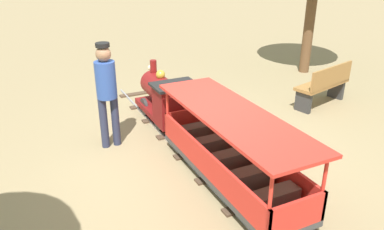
{
  "coord_description": "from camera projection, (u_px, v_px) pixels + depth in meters",
  "views": [
    {
      "loc": [
        -2.27,
        -4.37,
        2.8
      ],
      "look_at": [
        0.0,
        0.29,
        0.55
      ],
      "focal_mm": 35.42,
      "sensor_mm": 36.0,
      "label": 1
    }
  ],
  "objects": [
    {
      "name": "ground_plane",
      "position": [
        201.0,
        156.0,
        5.63
      ],
      "size": [
        60.0,
        60.0,
        0.0
      ],
      "primitive_type": "plane",
      "color": "#8C7A56"
    },
    {
      "name": "track",
      "position": [
        198.0,
        152.0,
        5.7
      ],
      "size": [
        0.76,
        6.4,
        0.04
      ],
      "color": "gray",
      "rests_on": "ground_plane"
    },
    {
      "name": "locomotive",
      "position": [
        167.0,
        98.0,
        6.5
      ],
      "size": [
        0.72,
        1.44,
        0.96
      ],
      "color": "maroon",
      "rests_on": "ground_plane"
    },
    {
      "name": "passenger_car",
      "position": [
        230.0,
        155.0,
        4.79
      ],
      "size": [
        0.82,
        2.7,
        0.97
      ],
      "color": "#3F3F3F",
      "rests_on": "ground_plane"
    },
    {
      "name": "conductor_person",
      "position": [
        106.0,
        88.0,
        5.56
      ],
      "size": [
        0.3,
        0.3,
        1.62
      ],
      "color": "#282D47",
      "rests_on": "ground_plane"
    },
    {
      "name": "park_bench",
      "position": [
        324.0,
        85.0,
        7.32
      ],
      "size": [
        1.36,
        0.7,
        0.82
      ],
      "color": "olive",
      "rests_on": "ground_plane"
    }
  ]
}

